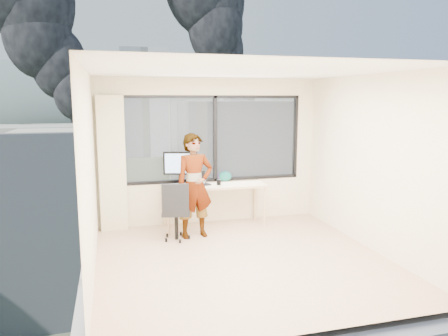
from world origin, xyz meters
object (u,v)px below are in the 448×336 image
object	(u,v)px
person	(195,186)
handbag	(225,176)
chair	(176,210)
monitor	(180,168)
laptop	(201,179)
desk	(214,205)
game_console	(198,181)

from	to	relation	value
person	handbag	xyz separation A→B (m)	(0.71, 0.73, -0.01)
chair	monitor	world-z (taller)	monitor
monitor	laptop	size ratio (longest dim) A/B	1.80
person	monitor	world-z (taller)	person
laptop	desk	bearing A→B (deg)	-25.06
desk	laptop	bearing A→B (deg)	172.89
desk	game_console	world-z (taller)	game_console
desk	chair	world-z (taller)	chair
game_console	laptop	world-z (taller)	laptop
desk	person	size ratio (longest dim) A/B	1.06
desk	handbag	world-z (taller)	handbag
chair	handbag	world-z (taller)	chair
handbag	monitor	bearing A→B (deg)	-178.18
chair	person	xyz separation A→B (m)	(0.32, 0.07, 0.36)
desk	game_console	size ratio (longest dim) A/B	6.27
laptop	game_console	bearing A→B (deg)	75.09
monitor	game_console	world-z (taller)	monitor
game_console	handbag	xyz separation A→B (m)	(0.51, -0.01, 0.06)
monitor	laptop	distance (m)	0.40
desk	chair	distance (m)	0.95
monitor	game_console	distance (m)	0.43
game_console	desk	bearing A→B (deg)	-26.51
desk	game_console	bearing A→B (deg)	135.49
desk	laptop	distance (m)	0.53
person	game_console	distance (m)	0.76
monitor	person	bearing A→B (deg)	-62.77
chair	handbag	distance (m)	1.35
person	laptop	bearing A→B (deg)	58.38
handbag	laptop	bearing A→B (deg)	-162.44
monitor	handbag	distance (m)	0.87
person	handbag	distance (m)	1.01
desk	monitor	bearing A→B (deg)	166.43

